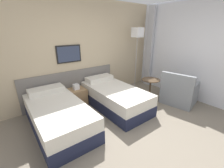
% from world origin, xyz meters
% --- Properties ---
extents(ground_plane, '(16.00, 16.00, 0.00)m').
position_xyz_m(ground_plane, '(0.00, 0.00, 0.00)').
color(ground_plane, slate).
extents(wall_headboard, '(10.00, 0.10, 2.70)m').
position_xyz_m(wall_headboard, '(-0.03, 2.29, 1.30)').
color(wall_headboard, '#C6B28E').
rests_on(wall_headboard, ground_plane).
extents(wall_window, '(0.21, 4.76, 2.70)m').
position_xyz_m(wall_window, '(2.44, -0.01, 1.34)').
color(wall_window, white).
rests_on(wall_window, ground_plane).
extents(bed_near_door, '(0.96, 1.92, 0.66)m').
position_xyz_m(bed_near_door, '(-1.16, 1.28, 0.28)').
color(bed_near_door, '#1E233D').
rests_on(bed_near_door, ground_plane).
extents(bed_near_window, '(0.96, 1.92, 0.66)m').
position_xyz_m(bed_near_window, '(0.30, 1.28, 0.28)').
color(bed_near_window, '#1E233D').
rests_on(bed_near_window, ground_plane).
extents(nightstand, '(0.45, 0.42, 0.58)m').
position_xyz_m(nightstand, '(-0.43, 1.97, 0.23)').
color(nightstand, '#9E7A51').
rests_on(nightstand, ground_plane).
extents(floor_lamp, '(0.27, 0.27, 1.98)m').
position_xyz_m(floor_lamp, '(1.56, 1.78, 1.71)').
color(floor_lamp, '#9E9993').
rests_on(floor_lamp, ground_plane).
extents(side_table, '(0.51, 0.51, 0.61)m').
position_xyz_m(side_table, '(1.39, 1.01, 0.43)').
color(side_table, brown).
rests_on(side_table, ground_plane).
extents(armchair, '(0.87, 0.94, 0.89)m').
position_xyz_m(armchair, '(1.83, 0.38, 0.29)').
color(armchair, gray).
rests_on(armchair, ground_plane).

